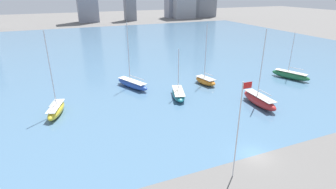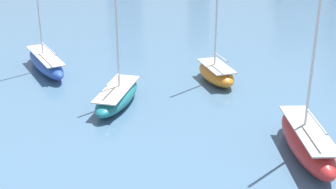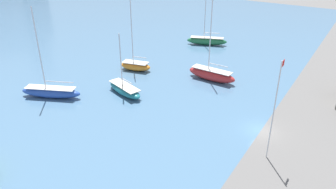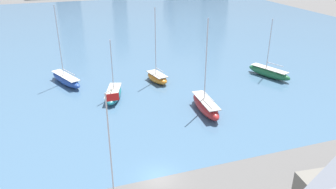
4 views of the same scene
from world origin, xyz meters
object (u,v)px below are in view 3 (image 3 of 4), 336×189
(sailboat_orange, at_px, (136,65))
(sailboat_blue, at_px, (51,92))
(flag_pole, at_px, (274,108))
(sailboat_red, at_px, (212,74))
(sailboat_green, at_px, (207,41))
(sailboat_teal, at_px, (125,89))

(sailboat_orange, height_order, sailboat_blue, sailboat_blue)
(flag_pole, bearing_deg, sailboat_blue, 95.09)
(flag_pole, height_order, sailboat_red, sailboat_red)
(flag_pole, xyz_separation_m, sailboat_orange, (13.55, 29.94, -5.63))
(flag_pole, relative_size, sailboat_red, 0.84)
(flag_pole, xyz_separation_m, sailboat_blue, (-3.07, 34.43, -5.62))
(sailboat_orange, xyz_separation_m, sailboat_blue, (-16.62, 4.49, 0.01))
(sailboat_green, bearing_deg, flag_pole, -166.00)
(flag_pole, xyz_separation_m, sailboat_green, (35.37, 25.34, -5.60))
(flag_pole, bearing_deg, sailboat_red, 42.12)
(sailboat_orange, height_order, sailboat_red, sailboat_red)
(flag_pole, distance_m, sailboat_green, 43.87)
(sailboat_blue, height_order, sailboat_red, sailboat_red)
(sailboat_blue, bearing_deg, sailboat_teal, -76.01)
(flag_pole, bearing_deg, sailboat_teal, 80.34)
(sailboat_orange, relative_size, sailboat_green, 1.22)
(sailboat_blue, distance_m, sailboat_teal, 11.84)
(sailboat_orange, distance_m, sailboat_green, 22.30)
(sailboat_orange, xyz_separation_m, sailboat_red, (3.48, -14.53, 0.17))
(sailboat_green, bearing_deg, sailboat_red, -173.17)
(sailboat_red, bearing_deg, sailboat_green, 31.10)
(sailboat_blue, xyz_separation_m, sailboat_green, (38.44, -9.08, 0.02))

